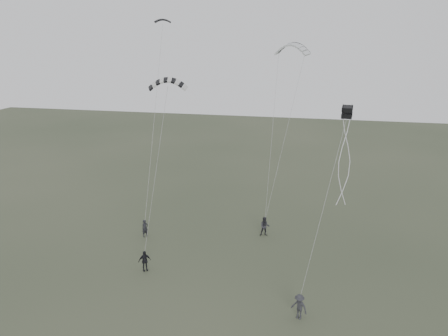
% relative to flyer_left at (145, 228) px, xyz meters
% --- Properties ---
extents(ground, '(140.00, 140.00, 0.00)m').
position_rel_flyer_left_xyz_m(ground, '(6.46, -5.33, -0.82)').
color(ground, '#343E2A').
rests_on(ground, ground).
extents(flyer_left, '(0.69, 0.71, 1.64)m').
position_rel_flyer_left_xyz_m(flyer_left, '(0.00, 0.00, 0.00)').
color(flyer_left, black).
rests_on(flyer_left, ground).
extents(flyer_right, '(0.99, 0.83, 1.82)m').
position_rel_flyer_left_xyz_m(flyer_right, '(10.73, 2.53, 0.09)').
color(flyer_right, '#26262B').
rests_on(flyer_right, ground).
extents(flyer_center, '(1.04, 0.93, 1.69)m').
position_rel_flyer_left_xyz_m(flyer_center, '(2.29, -5.75, 0.02)').
color(flyer_center, black).
rests_on(flyer_center, ground).
extents(flyer_far, '(1.31, 1.10, 1.75)m').
position_rel_flyer_left_xyz_m(flyer_far, '(14.45, -9.36, 0.06)').
color(flyer_far, '#28282D').
rests_on(flyer_far, ground).
extents(kite_dark_small, '(1.61, 1.18, 0.59)m').
position_rel_flyer_left_xyz_m(kite_dark_small, '(0.18, 6.37, 18.38)').
color(kite_dark_small, black).
rests_on(kite_dark_small, flyer_left).
extents(kite_pale_large, '(3.82, 2.69, 1.69)m').
position_rel_flyer_left_xyz_m(kite_pale_large, '(11.97, 10.55, 16.13)').
color(kite_pale_large, '#B8BBBD').
rests_on(kite_pale_large, flyer_right).
extents(kite_striped, '(3.15, 1.73, 1.36)m').
position_rel_flyer_left_xyz_m(kite_striped, '(3.30, -1.67, 13.65)').
color(kite_striped, black).
rests_on(kite_striped, flyer_center).
extents(kite_box, '(0.79, 0.91, 0.86)m').
position_rel_flyer_left_xyz_m(kite_box, '(16.79, -4.13, 12.03)').
color(kite_box, black).
rests_on(kite_box, flyer_far).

